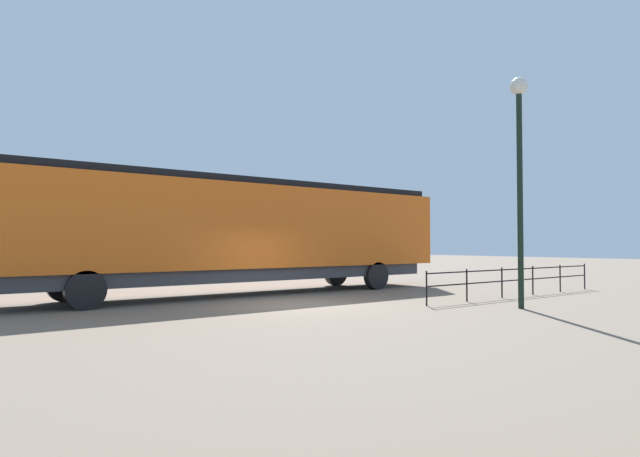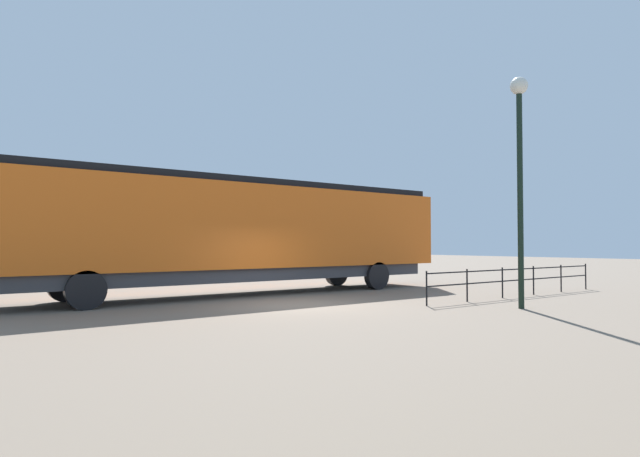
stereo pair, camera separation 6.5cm
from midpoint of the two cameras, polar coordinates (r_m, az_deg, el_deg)
ground_plane at (r=16.04m, az=-2.53°, el=-8.23°), size 120.00×120.00×0.00m
locomotive at (r=19.55m, az=-7.34°, el=-0.23°), size 2.89×17.22×4.13m
lamp_post at (r=16.30m, az=20.60°, el=8.01°), size 0.50×0.50×6.62m
platform_fence at (r=19.83m, az=20.45°, el=-4.91°), size 0.05×9.55×1.03m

